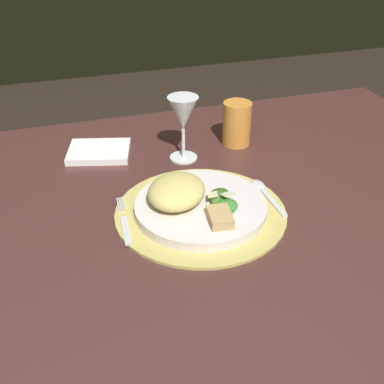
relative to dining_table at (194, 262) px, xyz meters
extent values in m
cube|color=#472623|center=(0.00, 0.00, 0.14)|extent=(1.42, 0.94, 0.02)
cylinder|color=#442720|center=(0.63, 0.39, -0.23)|extent=(0.08, 0.08, 0.71)
cylinder|color=tan|center=(0.00, -0.04, 0.16)|extent=(0.33, 0.33, 0.01)
cylinder|color=silver|center=(0.00, -0.04, 0.17)|extent=(0.26, 0.26, 0.02)
ellipsoid|color=#D3C16A|center=(-0.04, -0.02, 0.20)|extent=(0.16, 0.17, 0.05)
ellipsoid|color=#387B2E|center=(0.04, -0.07, 0.19)|extent=(0.06, 0.06, 0.02)
ellipsoid|color=#3E6033|center=(0.04, -0.04, 0.19)|extent=(0.04, 0.05, 0.02)
ellipsoid|color=#3E5B11|center=(0.03, -0.07, 0.18)|extent=(0.06, 0.06, 0.01)
ellipsoid|color=#335C18|center=(0.04, -0.03, 0.19)|extent=(0.06, 0.06, 0.02)
ellipsoid|color=#43692B|center=(0.03, -0.04, 0.19)|extent=(0.05, 0.06, 0.02)
cube|color=beige|center=(0.05, -0.06, 0.20)|extent=(0.03, 0.02, 0.01)
cube|color=beige|center=(0.02, -0.04, 0.20)|extent=(0.02, 0.03, 0.01)
cube|color=tan|center=(0.01, -0.11, 0.19)|extent=(0.05, 0.06, 0.02)
cube|color=silver|center=(-0.15, -0.06, 0.16)|extent=(0.02, 0.09, 0.00)
cube|color=silver|center=(-0.15, 0.03, 0.16)|extent=(0.01, 0.05, 0.00)
cube|color=silver|center=(-0.15, 0.03, 0.16)|extent=(0.01, 0.05, 0.00)
cube|color=silver|center=(-0.14, 0.03, 0.16)|extent=(0.01, 0.05, 0.00)
cube|color=silver|center=(-0.14, 0.03, 0.16)|extent=(0.01, 0.05, 0.00)
cube|color=silver|center=(0.15, -0.05, 0.16)|extent=(0.01, 0.10, 0.00)
ellipsoid|color=silver|center=(0.14, 0.01, 0.16)|extent=(0.03, 0.04, 0.01)
cube|color=white|center=(-0.15, 0.27, 0.16)|extent=(0.17, 0.15, 0.02)
cylinder|color=silver|center=(0.03, 0.19, 0.15)|extent=(0.06, 0.06, 0.00)
cylinder|color=silver|center=(0.03, 0.19, 0.19)|extent=(0.01, 0.01, 0.07)
cone|color=silver|center=(0.03, 0.19, 0.26)|extent=(0.07, 0.07, 0.08)
cylinder|color=orange|center=(0.18, 0.23, 0.21)|extent=(0.07, 0.07, 0.11)
camera|label=1|loc=(-0.25, -0.78, 0.70)|focal=45.87mm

